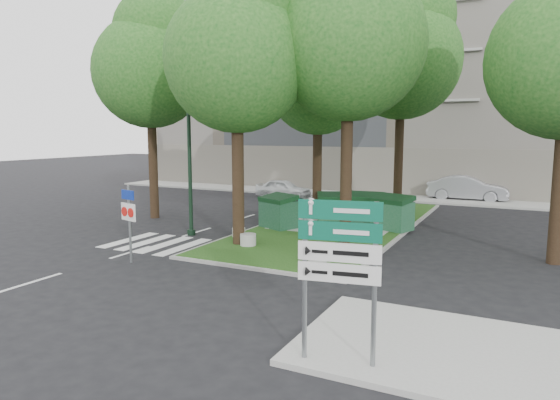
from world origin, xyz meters
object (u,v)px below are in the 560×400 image
Objects in this scene: tree_median_mid at (320,73)px; bollard_left at (239,232)px; tree_median_near_left at (239,46)px; dumpster_b at (333,207)px; dumpster_d at (392,213)px; street_lamp at (189,139)px; tree_median_near_right at (352,28)px; car_white at (283,189)px; bollard_right at (317,263)px; directional_sign at (339,256)px; litter_bin at (388,209)px; tree_median_far at (404,48)px; tree_street_left at (152,61)px; dumpster_a at (278,212)px; dumpster_c at (365,209)px; traffic_sign_pole at (129,213)px; car_silver at (468,188)px; bollard_mid at (248,240)px.

tree_median_mid is 19.43× the size of bollard_left.
tree_median_near_left is 6.07× the size of dumpster_b.
street_lamp reaches higher than dumpster_d.
tree_median_near_right is 15.47m from car_white.
street_lamp is at bearing -178.28° from bollard_left.
tree_median_near_right is at bearing 95.78° from bollard_right.
directional_sign is at bearing -92.80° from dumpster_b.
dumpster_d is 2.34× the size of litter_bin.
car_white is (-3.89, 12.01, 0.31)m from bollard_left.
tree_street_left is (-10.70, -6.00, -0.67)m from tree_median_far.
bollard_left is (-1.19, -5.56, -6.68)m from tree_median_mid.
dumpster_a reaches higher than litter_bin.
tree_median_mid is 4.59m from tree_median_far.
dumpster_c is 0.63× the size of traffic_sign_pole.
dumpster_d is at bearing 68.65° from traffic_sign_pole.
dumpster_c is 0.87× the size of dumpster_d.
dumpster_a reaches higher than bollard_right.
dumpster_b is 9.24m from car_white.
tree_median_near_left is 10.24m from tree_median_far.
directional_sign is (3.51, -13.33, 1.28)m from dumpster_c.
litter_bin is (3.67, 4.59, -0.30)m from dumpster_a.
dumpster_c is at bearing 62.23° from tree_median_near_left.
tree_median_mid is 7.26m from street_lamp.
car_white is at bearing 157.44° from tree_median_far.
tree_median_far is 11.82m from car_white.
tree_median_near_left reaches higher than traffic_sign_pole.
dumpster_d reaches higher than dumpster_a.
dumpster_c is at bearing -15.91° from tree_median_mid.
car_silver reaches higher than bollard_left.
bollard_left is at bearing -165.85° from car_white.
bollard_right is (3.91, -2.06, -6.99)m from tree_median_near_left.
tree_median_mid is 10.38m from car_white.
tree_median_near_left is 7.11m from bollard_left.
car_silver is at bearing 60.30° from street_lamp.
tree_median_far is at bearing 89.18° from directional_sign.
dumpster_d is at bearing -72.36° from litter_bin.
tree_median_near_right is at bearing -8.13° from tree_street_left.
tree_street_left is 14.27m from bollard_right.
dumpster_d is 0.40× the size of car_silver.
tree_street_left is at bearing 153.43° from tree_median_near_left.
tree_median_mid is 9.41m from bollard_mid.
bollard_left is 12.62m from car_white.
litter_bin is (0.47, 2.22, -0.30)m from dumpster_c.
tree_median_near_right is at bearing -147.36° from car_white.
dumpster_a is at bearing 111.16° from directional_sign.
bollard_right is (10.91, -5.56, -7.33)m from tree_street_left.
directional_sign is (2.14, -12.74, 1.27)m from dumpster_d.
tree_street_left is 10.02m from bollard_left.
tree_median_near_left is at bearing -111.28° from tree_median_far.
directional_sign is (9.51, -8.43, -1.87)m from street_lamp.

